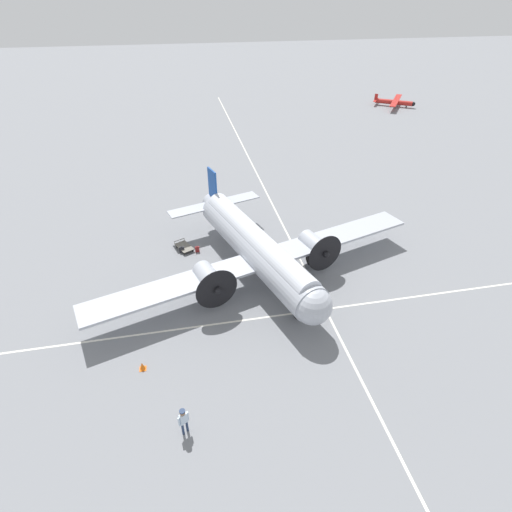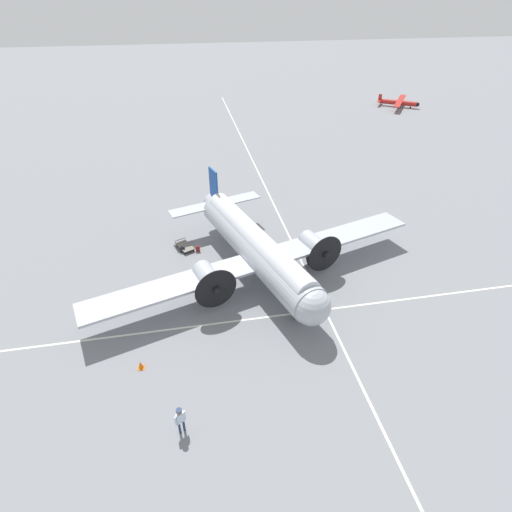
# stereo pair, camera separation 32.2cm
# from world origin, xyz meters

# --- Properties ---
(ground_plane) EXTENTS (300.00, 300.00, 0.00)m
(ground_plane) POSITION_xyz_m (0.00, 0.00, 0.00)
(ground_plane) COLOR slate
(apron_line_eastwest) EXTENTS (120.00, 0.16, 0.01)m
(apron_line_eastwest) POSITION_xyz_m (0.00, -5.09, 0.00)
(apron_line_eastwest) COLOR silver
(apron_line_eastwest) RESTS_ON ground_plane
(apron_line_northsouth) EXTENTS (0.16, 120.00, 0.01)m
(apron_line_northsouth) POSITION_xyz_m (4.04, 0.00, 0.00)
(apron_line_northsouth) COLOR silver
(apron_line_northsouth) RESTS_ON ground_plane
(airliner_main) EXTENTS (26.12, 17.84, 5.91)m
(airliner_main) POSITION_xyz_m (0.13, -0.42, 2.56)
(airliner_main) COLOR #ADB2BC
(airliner_main) RESTS_ON ground_plane
(crew_foreground) EXTENTS (0.55, 0.42, 1.83)m
(crew_foreground) POSITION_xyz_m (-6.23, -12.70, 1.15)
(crew_foreground) COLOR navy
(crew_foreground) RESTS_ON ground_plane
(suitcase_near_door) EXTENTS (0.36, 0.18, 0.56)m
(suitcase_near_door) POSITION_xyz_m (-4.36, 4.06, 0.26)
(suitcase_near_door) COLOR maroon
(suitcase_near_door) RESTS_ON ground_plane
(suitcase_upright_spare) EXTENTS (0.42, 0.14, 0.61)m
(suitcase_upright_spare) POSITION_xyz_m (-5.67, 4.22, 0.29)
(suitcase_upright_spare) COLOR #232328
(suitcase_upright_spare) RESTS_ON ground_plane
(baggage_cart) EXTENTS (1.71, 2.07, 0.56)m
(baggage_cart) POSITION_xyz_m (-5.44, 4.68, 0.27)
(baggage_cart) COLOR #6B665B
(baggage_cart) RESTS_ON ground_plane
(light_aircraft_distant) EXTENTS (7.50, 8.97, 1.96)m
(light_aircraft_distant) POSITION_xyz_m (35.75, 46.39, 0.82)
(light_aircraft_distant) COLOR #B2231E
(light_aircraft_distant) RESTS_ON ground_plane
(traffic_cone) EXTENTS (0.41, 0.41, 0.54)m
(traffic_cone) POSITION_xyz_m (-8.55, -8.06, 0.25)
(traffic_cone) COLOR orange
(traffic_cone) RESTS_ON ground_plane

